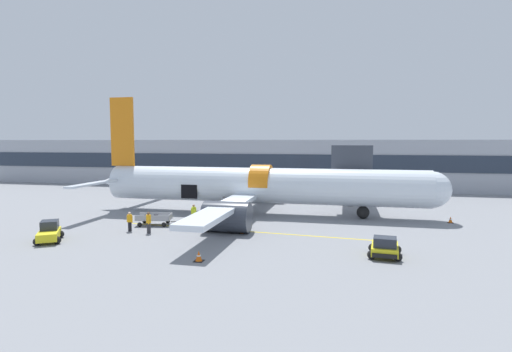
{
  "coord_description": "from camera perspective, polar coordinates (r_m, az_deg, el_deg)",
  "views": [
    {
      "loc": [
        9.36,
        -33.54,
        7.42
      ],
      "look_at": [
        1.12,
        2.85,
        4.16
      ],
      "focal_mm": 28.0,
      "sensor_mm": 36.0,
      "label": 1
    }
  ],
  "objects": [
    {
      "name": "baggage_tug_mid",
      "position": [
        27.27,
        17.92,
        -9.74
      ],
      "size": [
        2.27,
        2.81,
        1.36
      ],
      "color": "yellow",
      "rests_on": "ground_plane"
    },
    {
      "name": "apron_marking_line",
      "position": [
        33.08,
        -0.73,
        -7.96
      ],
      "size": [
        22.57,
        2.0,
        0.01
      ],
      "color": "yellow",
      "rests_on": "ground_plane"
    },
    {
      "name": "ground_plane",
      "position": [
        35.61,
        -2.8,
        -7.04
      ],
      "size": [
        500.0,
        500.0,
        0.0
      ],
      "primitive_type": "plane",
      "color": "gray"
    },
    {
      "name": "baggage_tug_lead",
      "position": [
        33.69,
        -27.44,
        -7.19
      ],
      "size": [
        2.72,
        3.24,
        1.48
      ],
      "color": "yellow",
      "rests_on": "ground_plane"
    },
    {
      "name": "baggage_cart_loading",
      "position": [
        36.65,
        -14.29,
        -6.04
      ],
      "size": [
        4.0,
        2.31,
        1.0
      ],
      "color": "#999BA0",
      "rests_on": "ground_plane"
    },
    {
      "name": "jet_bridge_stub",
      "position": [
        45.73,
        13.44,
        1.98
      ],
      "size": [
        4.03,
        11.45,
        7.01
      ],
      "color": "#4C4C51",
      "rests_on": "ground_plane"
    },
    {
      "name": "airplane",
      "position": [
        40.41,
        0.08,
        -1.52
      ],
      "size": [
        35.92,
        32.78,
        12.12
      ],
      "color": "silver",
      "rests_on": "ground_plane"
    },
    {
      "name": "safety_cone_wingtip",
      "position": [
        32.47,
        -2.0,
        -7.68
      ],
      "size": [
        0.48,
        0.48,
        0.63
      ],
      "color": "black",
      "rests_on": "ground_plane"
    },
    {
      "name": "ground_crew_driver",
      "position": [
        35.1,
        -7.69,
        -5.86
      ],
      "size": [
        0.51,
        0.51,
        1.59
      ],
      "color": "#2D2D33",
      "rests_on": "ground_plane"
    },
    {
      "name": "terminal_strip",
      "position": [
        67.32,
        4.74,
        1.91
      ],
      "size": [
        107.67,
        11.73,
        7.62
      ],
      "color": "#9EA3AD",
      "rests_on": "ground_plane"
    },
    {
      "name": "ground_crew_loader_a",
      "position": [
        33.5,
        -15.09,
        -6.37
      ],
      "size": [
        0.53,
        0.59,
        1.74
      ],
      "color": "#2D2D33",
      "rests_on": "ground_plane"
    },
    {
      "name": "safety_cone_engine_left",
      "position": [
        25.43,
        -8.18,
        -11.31
      ],
      "size": [
        0.6,
        0.6,
        0.65
      ],
      "color": "black",
      "rests_on": "ground_plane"
    },
    {
      "name": "safety_cone_nose",
      "position": [
        40.6,
        26.03,
        -5.65
      ],
      "size": [
        0.48,
        0.48,
        0.59
      ],
      "color": "black",
      "rests_on": "ground_plane"
    },
    {
      "name": "ground_crew_loader_b",
      "position": [
        36.83,
        -8.89,
        -5.27
      ],
      "size": [
        0.52,
        0.56,
        1.7
      ],
      "color": "#1E2338",
      "rests_on": "ground_plane"
    },
    {
      "name": "ground_crew_supervisor",
      "position": [
        34.66,
        -17.6,
        -6.16
      ],
      "size": [
        0.56,
        0.41,
        1.62
      ],
      "color": "black",
      "rests_on": "ground_plane"
    }
  ]
}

